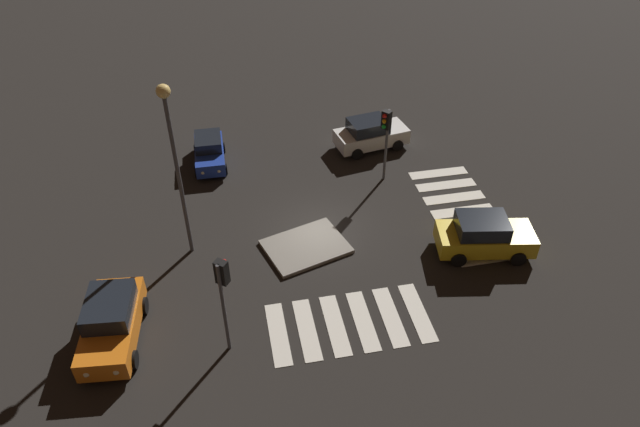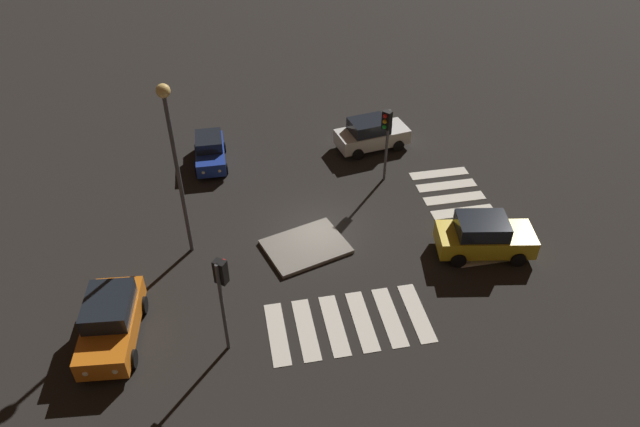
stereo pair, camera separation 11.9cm
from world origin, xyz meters
name	(u,v)px [view 2 (the right image)]	position (x,y,z in m)	size (l,w,h in m)	color
ground_plane	(320,230)	(0.00, 0.00, 0.00)	(80.00, 80.00, 0.00)	black
traffic_island	(306,247)	(-0.89, -1.16, 0.09)	(4.25, 3.65, 0.18)	gray
car_orange	(111,321)	(-9.10, -4.90, 0.94)	(2.42, 4.56, 1.92)	orange
car_white	(371,134)	(4.31, 6.78, 0.89)	(4.35, 2.48, 1.81)	silver
car_blue	(210,151)	(-4.85, 6.91, 0.78)	(1.77, 3.70, 1.60)	#1E389E
car_yellow	(484,236)	(6.96, -2.95, 0.93)	(4.56, 2.61, 1.90)	gold
traffic_light_south	(222,284)	(-4.71, -6.13, 3.30)	(0.54, 0.53, 4.35)	#47474C
traffic_light_north	(387,129)	(4.09, 3.45, 3.14)	(0.53, 0.54, 4.14)	#47474C
street_lamp	(173,146)	(-6.07, -0.26, 5.59)	(0.56, 0.56, 8.29)	#47474C
crosswalk_near	(348,323)	(0.00, -5.96, 0.01)	(6.45, 3.20, 0.02)	silver
crosswalk_side	(463,212)	(7.28, 0.00, 0.01)	(3.20, 7.60, 0.02)	silver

